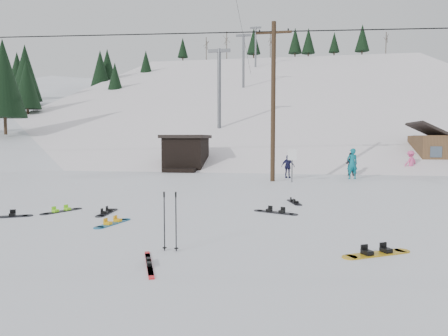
# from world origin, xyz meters

# --- Properties ---
(ground) EXTENTS (200.00, 200.00, 0.00)m
(ground) POSITION_xyz_m (0.00, 0.00, 0.00)
(ground) COLOR white
(ground) RESTS_ON ground
(ski_slope) EXTENTS (60.00, 85.24, 65.97)m
(ski_slope) POSITION_xyz_m (0.00, 55.00, -12.00)
(ski_slope) COLOR white
(ski_slope) RESTS_ON ground
(ridge_left) EXTENTS (47.54, 95.03, 58.38)m
(ridge_left) POSITION_xyz_m (-36.00, 48.00, -11.00)
(ridge_left) COLOR white
(ridge_left) RESTS_ON ground
(treeline_left) EXTENTS (20.00, 64.00, 10.00)m
(treeline_left) POSITION_xyz_m (-34.00, 40.00, 0.00)
(treeline_left) COLOR black
(treeline_left) RESTS_ON ground
(treeline_crest) EXTENTS (50.00, 6.00, 10.00)m
(treeline_crest) POSITION_xyz_m (0.00, 86.00, 0.00)
(treeline_crest) COLOR black
(treeline_crest) RESTS_ON ski_slope
(utility_pole) EXTENTS (2.00, 0.26, 9.00)m
(utility_pole) POSITION_xyz_m (2.00, 14.00, 4.68)
(utility_pole) COLOR #3A2819
(utility_pole) RESTS_ON ground
(trail_sign) EXTENTS (0.50, 0.09, 1.85)m
(trail_sign) POSITION_xyz_m (3.10, 13.58, 1.27)
(trail_sign) COLOR #595B60
(trail_sign) RESTS_ON ground
(lift_hut) EXTENTS (3.40, 4.10, 2.75)m
(lift_hut) POSITION_xyz_m (-5.00, 20.94, 1.36)
(lift_hut) COLOR black
(lift_hut) RESTS_ON ground
(lift_tower_near) EXTENTS (2.20, 0.36, 8.00)m
(lift_tower_near) POSITION_xyz_m (-4.00, 30.00, 7.86)
(lift_tower_near) COLOR #595B60
(lift_tower_near) RESTS_ON ski_slope
(lift_tower_mid) EXTENTS (2.20, 0.36, 8.00)m
(lift_tower_mid) POSITION_xyz_m (-4.00, 50.00, 14.36)
(lift_tower_mid) COLOR #595B60
(lift_tower_mid) RESTS_ON ski_slope
(lift_tower_far) EXTENTS (2.20, 0.36, 8.00)m
(lift_tower_far) POSITION_xyz_m (-4.00, 70.00, 20.86)
(lift_tower_far) COLOR #595B60
(lift_tower_far) RESTS_ON ski_slope
(hero_snowboard) EXTENTS (0.54, 1.48, 0.11)m
(hero_snowboard) POSITION_xyz_m (-1.96, 1.52, 0.03)
(hero_snowboard) COLOR #17699A
(hero_snowboard) RESTS_ON ground
(hero_skis) EXTENTS (0.76, 1.61, 0.09)m
(hero_skis) POSITION_xyz_m (0.36, -1.85, 0.03)
(hero_skis) COLOR red
(hero_skis) RESTS_ON ground
(ski_poles) EXTENTS (0.35, 0.09, 1.29)m
(ski_poles) POSITION_xyz_m (0.49, -0.87, 0.66)
(ski_poles) COLOR black
(ski_poles) RESTS_ON ground
(board_scatter_a) EXTENTS (1.52, 0.93, 0.12)m
(board_scatter_a) POSITION_xyz_m (-5.71, 1.85, 0.03)
(board_scatter_a) COLOR black
(board_scatter_a) RESTS_ON ground
(board_scatter_b) EXTENTS (0.39, 1.50, 0.11)m
(board_scatter_b) POSITION_xyz_m (-2.87, 3.04, 0.03)
(board_scatter_b) COLOR black
(board_scatter_b) RESTS_ON ground
(board_scatter_c) EXTENTS (0.81, 1.40, 0.11)m
(board_scatter_c) POSITION_xyz_m (-4.49, 3.04, 0.03)
(board_scatter_c) COLOR black
(board_scatter_c) RESTS_ON ground
(board_scatter_d) EXTENTS (1.46, 0.82, 0.11)m
(board_scatter_d) POSITION_xyz_m (2.55, 4.00, 0.03)
(board_scatter_d) COLOR black
(board_scatter_d) RESTS_ON ground
(board_scatter_e) EXTENTS (1.49, 0.98, 0.12)m
(board_scatter_e) POSITION_xyz_m (4.82, -0.43, 0.03)
(board_scatter_e) COLOR gold
(board_scatter_e) RESTS_ON ground
(board_scatter_f) EXTENTS (0.58, 1.39, 0.10)m
(board_scatter_f) POSITION_xyz_m (3.18, 6.21, 0.03)
(board_scatter_f) COLOR black
(board_scatter_f) RESTS_ON ground
(skier_teal) EXTENTS (0.78, 0.62, 1.86)m
(skier_teal) POSITION_xyz_m (6.71, 16.11, 0.93)
(skier_teal) COLOR #0B6776
(skier_teal) RESTS_ON ground
(skier_dark) EXTENTS (0.93, 0.88, 1.52)m
(skier_dark) POSITION_xyz_m (6.97, 18.54, 0.76)
(skier_dark) COLOR black
(skier_dark) RESTS_ON ground
(skier_pink) EXTENTS (1.20, 1.09, 1.61)m
(skier_pink) POSITION_xyz_m (11.38, 20.88, 0.81)
(skier_pink) COLOR #EB5292
(skier_pink) RESTS_ON ground
(skier_navy) EXTENTS (0.92, 0.60, 1.45)m
(skier_navy) POSITION_xyz_m (2.86, 16.02, 0.72)
(skier_navy) COLOR #18183E
(skier_navy) RESTS_ON ground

